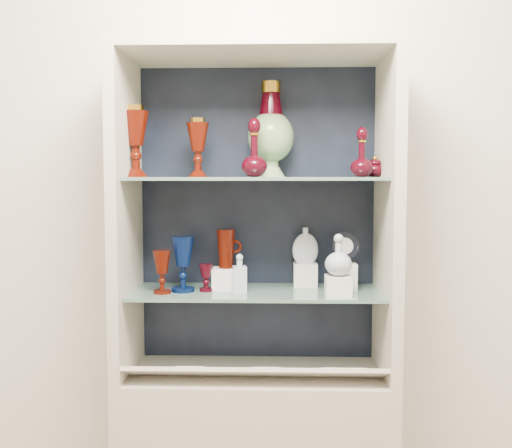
{
  "coord_description": "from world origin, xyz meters",
  "views": [
    {
      "loc": [
        0.06,
        -0.55,
        1.45
      ],
      "look_at": [
        0.0,
        1.53,
        1.3
      ],
      "focal_mm": 40.0,
      "sensor_mm": 36.0,
      "label": 1
    }
  ],
  "objects_px": {
    "pedestal_lamp_left": "(136,142)",
    "ruby_goblet_tall": "(162,272)",
    "clear_square_bottle": "(240,273)",
    "ruby_decanter_a": "(254,144)",
    "cobalt_goblet": "(183,264)",
    "lidded_bowl": "(375,167)",
    "ruby_goblet_small": "(206,278)",
    "enamel_urn": "(271,130)",
    "ruby_decanter_b": "(362,151)",
    "ruby_pitcher": "(226,249)",
    "cameo_medallion": "(346,247)",
    "clear_round_decanter": "(338,256)",
    "pedestal_lamp_right": "(198,148)",
    "flat_flask": "(305,245)"
  },
  "relations": [
    {
      "from": "pedestal_lamp_left",
      "to": "ruby_goblet_tall",
      "type": "xyz_separation_m",
      "value": [
        0.1,
        -0.05,
        -0.47
      ]
    },
    {
      "from": "clear_square_bottle",
      "to": "ruby_decanter_a",
      "type": "bearing_deg",
      "value": 1.06
    },
    {
      "from": "pedestal_lamp_left",
      "to": "cobalt_goblet",
      "type": "xyz_separation_m",
      "value": [
        0.17,
        -0.01,
        -0.45
      ]
    },
    {
      "from": "lidded_bowl",
      "to": "ruby_goblet_small",
      "type": "relative_size",
      "value": 0.82
    },
    {
      "from": "enamel_urn",
      "to": "ruby_decanter_a",
      "type": "distance_m",
      "value": 0.15
    },
    {
      "from": "lidded_bowl",
      "to": "ruby_goblet_tall",
      "type": "relative_size",
      "value": 0.53
    },
    {
      "from": "ruby_decanter_b",
      "to": "enamel_urn",
      "type": "bearing_deg",
      "value": 161.63
    },
    {
      "from": "ruby_decanter_a",
      "to": "ruby_goblet_small",
      "type": "bearing_deg",
      "value": 175.48
    },
    {
      "from": "ruby_decanter_b",
      "to": "ruby_goblet_tall",
      "type": "bearing_deg",
      "value": -176.37
    },
    {
      "from": "ruby_decanter_a",
      "to": "ruby_pitcher",
      "type": "height_order",
      "value": "ruby_decanter_a"
    },
    {
      "from": "lidded_bowl",
      "to": "cameo_medallion",
      "type": "relative_size",
      "value": 0.68
    },
    {
      "from": "ruby_goblet_small",
      "to": "pedestal_lamp_left",
      "type": "bearing_deg",
      "value": 179.4
    },
    {
      "from": "ruby_goblet_tall",
      "to": "clear_round_decanter",
      "type": "bearing_deg",
      "value": -1.8
    },
    {
      "from": "lidded_bowl",
      "to": "cobalt_goblet",
      "type": "bearing_deg",
      "value": -174.61
    },
    {
      "from": "ruby_decanter_a",
      "to": "clear_round_decanter",
      "type": "distance_m",
      "value": 0.5
    },
    {
      "from": "ruby_goblet_small",
      "to": "clear_square_bottle",
      "type": "relative_size",
      "value": 0.71
    },
    {
      "from": "pedestal_lamp_right",
      "to": "lidded_bowl",
      "type": "xyz_separation_m",
      "value": [
        0.66,
        0.03,
        -0.07
      ]
    },
    {
      "from": "cobalt_goblet",
      "to": "cameo_medallion",
      "type": "bearing_deg",
      "value": 5.06
    },
    {
      "from": "ruby_goblet_tall",
      "to": "cameo_medallion",
      "type": "bearing_deg",
      "value": 7.77
    },
    {
      "from": "cobalt_goblet",
      "to": "clear_round_decanter",
      "type": "height_order",
      "value": "clear_round_decanter"
    },
    {
      "from": "pedestal_lamp_left",
      "to": "clear_square_bottle",
      "type": "height_order",
      "value": "pedestal_lamp_left"
    },
    {
      "from": "ruby_decanter_a",
      "to": "flat_flask",
      "type": "relative_size",
      "value": 1.68
    },
    {
      "from": "ruby_goblet_tall",
      "to": "clear_round_decanter",
      "type": "xyz_separation_m",
      "value": [
        0.63,
        -0.02,
        0.06
      ]
    },
    {
      "from": "pedestal_lamp_right",
      "to": "ruby_goblet_small",
      "type": "bearing_deg",
      "value": -49.21
    },
    {
      "from": "lidded_bowl",
      "to": "clear_round_decanter",
      "type": "bearing_deg",
      "value": -139.13
    },
    {
      "from": "pedestal_lamp_left",
      "to": "ruby_pitcher",
      "type": "distance_m",
      "value": 0.52
    },
    {
      "from": "ruby_goblet_small",
      "to": "cameo_medallion",
      "type": "relative_size",
      "value": 0.84
    },
    {
      "from": "lidded_bowl",
      "to": "ruby_goblet_small",
      "type": "xyz_separation_m",
      "value": [
        -0.62,
        -0.06,
        -0.41
      ]
    },
    {
      "from": "pedestal_lamp_right",
      "to": "clear_round_decanter",
      "type": "xyz_separation_m",
      "value": [
        0.51,
        -0.1,
        -0.39
      ]
    },
    {
      "from": "pedestal_lamp_left",
      "to": "ruby_goblet_tall",
      "type": "height_order",
      "value": "pedestal_lamp_left"
    },
    {
      "from": "ruby_pitcher",
      "to": "ruby_decanter_b",
      "type": "bearing_deg",
      "value": -15.83
    },
    {
      "from": "pedestal_lamp_left",
      "to": "pedestal_lamp_right",
      "type": "distance_m",
      "value": 0.23
    },
    {
      "from": "ruby_decanter_b",
      "to": "ruby_goblet_small",
      "type": "height_order",
      "value": "ruby_decanter_b"
    },
    {
      "from": "enamel_urn",
      "to": "pedestal_lamp_right",
      "type": "bearing_deg",
      "value": -164.35
    },
    {
      "from": "cobalt_goblet",
      "to": "ruby_pitcher",
      "type": "bearing_deg",
      "value": 18.96
    },
    {
      "from": "enamel_urn",
      "to": "ruby_decanter_a",
      "type": "height_order",
      "value": "enamel_urn"
    },
    {
      "from": "ruby_decanter_b",
      "to": "ruby_goblet_tall",
      "type": "relative_size",
      "value": 1.23
    },
    {
      "from": "ruby_decanter_a",
      "to": "cameo_medallion",
      "type": "xyz_separation_m",
      "value": [
        0.34,
        0.06,
        -0.38
      ]
    },
    {
      "from": "ruby_decanter_a",
      "to": "clear_round_decanter",
      "type": "relative_size",
      "value": 1.67
    },
    {
      "from": "enamel_urn",
      "to": "ruby_goblet_small",
      "type": "height_order",
      "value": "enamel_urn"
    },
    {
      "from": "pedestal_lamp_right",
      "to": "enamel_urn",
      "type": "bearing_deg",
      "value": 15.65
    },
    {
      "from": "cobalt_goblet",
      "to": "flat_flask",
      "type": "xyz_separation_m",
      "value": [
        0.46,
        0.12,
        0.06
      ]
    },
    {
      "from": "clear_round_decanter",
      "to": "ruby_pitcher",
      "type": "bearing_deg",
      "value": 164.74
    },
    {
      "from": "lidded_bowl",
      "to": "ruby_goblet_small",
      "type": "bearing_deg",
      "value": -174.27
    },
    {
      "from": "pedestal_lamp_right",
      "to": "pedestal_lamp_left",
      "type": "bearing_deg",
      "value": -171.38
    },
    {
      "from": "ruby_pitcher",
      "to": "clear_square_bottle",
      "type": "height_order",
      "value": "ruby_pitcher"
    },
    {
      "from": "ruby_decanter_a",
      "to": "ruby_goblet_tall",
      "type": "bearing_deg",
      "value": -175.12
    },
    {
      "from": "ruby_goblet_tall",
      "to": "flat_flask",
      "type": "height_order",
      "value": "flat_flask"
    },
    {
      "from": "pedestal_lamp_right",
      "to": "enamel_urn",
      "type": "height_order",
      "value": "enamel_urn"
    },
    {
      "from": "ruby_decanter_a",
      "to": "cobalt_goblet",
      "type": "xyz_separation_m",
      "value": [
        -0.26,
        0.01,
        -0.44
      ]
    }
  ]
}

